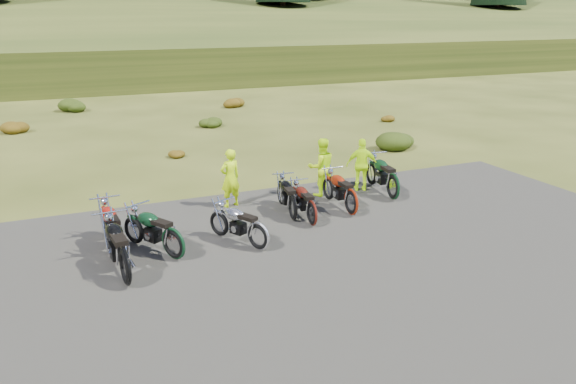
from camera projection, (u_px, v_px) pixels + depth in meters
name	position (u px, v px, depth m)	size (l,w,h in m)	color
ground	(274.00, 241.00, 13.79)	(300.00, 300.00, 0.00)	#333D14
gravel_pad	(309.00, 274.00, 12.05)	(20.00, 12.00, 0.04)	black
hill_slope	(91.00, 67.00, 57.47)	(300.00, 46.00, 3.00)	#293812
hill_plateau	(63.00, 40.00, 109.88)	(300.00, 90.00, 9.17)	#293812
shrub_2	(14.00, 125.00, 25.83)	(1.30, 1.30, 0.77)	#64380C
shrub_3	(73.00, 103.00, 31.53)	(1.56, 1.56, 0.92)	#1F370D
shrub_4	(175.00, 152.00, 21.61)	(0.77, 0.77, 0.45)	#64380C
shrub_5	(210.00, 121.00, 27.31)	(1.03, 1.03, 0.61)	#1F370D
shrub_6	(233.00, 101.00, 33.01)	(1.30, 1.30, 0.77)	#64380C
shrub_7	(396.00, 138.00, 22.99)	(1.56, 1.56, 0.92)	#1F370D
shrub_8	(385.00, 117.00, 28.79)	(0.77, 0.77, 0.45)	#64380C
motorcycle_0	(127.00, 286.00, 11.56)	(2.31, 0.77, 1.21)	black
motorcycle_1	(120.00, 260.00, 12.74)	(2.21, 0.74, 1.16)	#99130B
motorcycle_2	(175.00, 260.00, 12.75)	(2.11, 0.70, 1.11)	black
motorcycle_3	(258.00, 251.00, 13.24)	(1.98, 0.66, 1.04)	#BABABF
motorcycle_4	(312.00, 226.00, 14.76)	(1.89, 0.63, 0.99)	#4D140C
motorcycle_5	(293.00, 221.00, 15.13)	(1.97, 0.66, 1.03)	black
motorcycle_6	(351.00, 215.00, 15.53)	(2.08, 0.69, 1.09)	maroon
motorcycle_7	(392.00, 200.00, 16.81)	(2.26, 0.75, 1.18)	black
person_middle	(230.00, 179.00, 15.95)	(0.62, 0.40, 1.69)	#BBE90C
person_right_a	(321.00, 168.00, 16.94)	(0.86, 0.67, 1.76)	#BBE90C
person_right_b	(362.00, 166.00, 17.40)	(0.97, 0.40, 1.65)	#BBE90C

